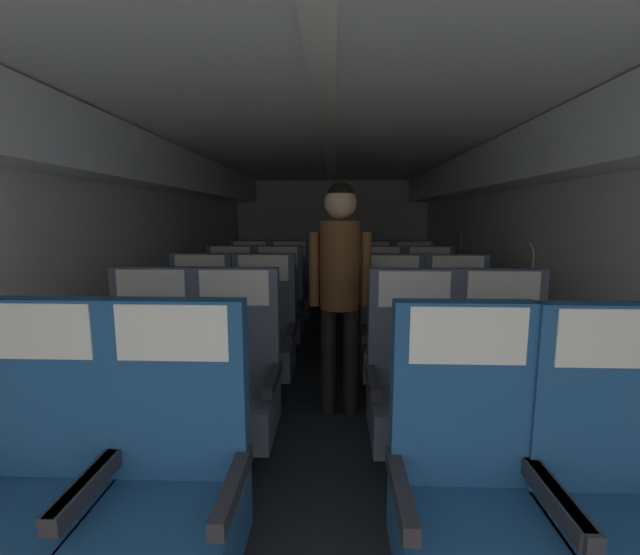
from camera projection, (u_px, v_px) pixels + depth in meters
ground at (328, 378)px, 3.66m from camera, size 3.60×8.08×0.02m
fuselage_shell at (329, 204)px, 3.69m from camera, size 3.48×7.73×2.09m
seat_a_left_window at (34, 489)px, 1.44m from camera, size 0.52×0.48×1.12m
seat_a_left_aisle at (170, 493)px, 1.42m from camera, size 0.52×0.48×1.12m
seat_a_right_aisle at (618, 507)px, 1.35m from camera, size 0.52×0.48×1.12m
seat_a_right_window at (468, 500)px, 1.38m from camera, size 0.52×0.48×1.12m
seat_b_left_window at (150, 384)px, 2.35m from camera, size 0.52×0.48×1.12m
seat_b_left_aisle at (233, 386)px, 2.32m from camera, size 0.52×0.48×1.12m
seat_b_right_aisle at (504, 389)px, 2.27m from camera, size 0.52×0.48×1.12m
seat_b_right_window at (414, 389)px, 2.27m from camera, size 0.52×0.48×1.12m
seat_c_left_window at (199, 338)px, 3.23m from camera, size 0.52×0.48×1.12m
seat_c_left_aisle at (263, 338)px, 3.23m from camera, size 0.52×0.48×1.12m
seat_c_right_aisle at (458, 340)px, 3.17m from camera, size 0.52×0.48×1.12m
seat_c_right_window at (393, 339)px, 3.20m from camera, size 0.52×0.48×1.12m
seat_d_left_window at (230, 311)px, 4.14m from camera, size 0.52×0.48×1.12m
seat_d_left_aisle at (278, 312)px, 4.12m from camera, size 0.52×0.48×1.12m
seat_d_right_aisle at (429, 313)px, 4.08m from camera, size 0.52×0.48×1.12m
seat_d_right_window at (379, 313)px, 4.09m from camera, size 0.52×0.48×1.12m
seat_e_left_window at (249, 294)px, 5.04m from camera, size 0.52×0.48×1.12m
seat_e_left_aisle at (289, 295)px, 5.03m from camera, size 0.52×0.48×1.12m
seat_e_right_aisle at (414, 296)px, 4.96m from camera, size 0.52×0.48×1.12m
seat_e_right_window at (372, 295)px, 4.99m from camera, size 0.52×0.48×1.12m
flight_attendant at (340, 274)px, 2.87m from camera, size 0.43×0.28×1.64m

